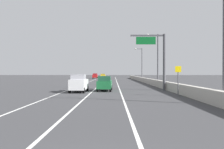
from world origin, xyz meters
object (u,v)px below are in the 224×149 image
car_red_3 (95,76)px  car_green_1 (105,83)px  lamp_post_right_near (221,32)px  speed_advisory_sign (178,79)px  lamp_post_right_second (156,56)px  lamp_post_right_third (141,62)px  overhead_sign_gantry (159,55)px  car_yellow_0 (103,76)px  car_white_2 (79,83)px

car_red_3 → car_green_1: bearing=-84.6°
lamp_post_right_near → car_green_1: (-8.97, 13.29, -4.41)m
car_red_3 → speed_advisory_sign: bearing=-79.2°
lamp_post_right_second → lamp_post_right_third: bearing=89.6°
overhead_sign_gantry → car_green_1: bearing=-170.7°
lamp_post_right_third → lamp_post_right_near: bearing=-89.9°
car_yellow_0 → car_white_2: size_ratio=0.99×
overhead_sign_gantry → car_red_3: bearing=101.8°
overhead_sign_gantry → speed_advisory_sign: (0.44, -7.98, -2.96)m
car_green_1 → car_red_3: (-6.17, 65.15, 0.05)m
car_white_2 → overhead_sign_gantry: bearing=16.7°
lamp_post_right_second → overhead_sign_gantry: bearing=-98.4°
lamp_post_right_second → car_green_1: lamp_post_right_second is taller
car_red_3 → overhead_sign_gantry: bearing=-78.2°
speed_advisory_sign → car_red_3: speed_advisory_sign is taller
lamp_post_right_third → car_white_2: (-11.96, -38.98, -4.30)m
lamp_post_right_second → lamp_post_right_near: bearing=-89.5°
car_yellow_0 → car_red_3: (-3.13, -0.07, 0.06)m
lamp_post_right_third → car_yellow_0: (-11.94, 28.14, -4.42)m
lamp_post_right_near → car_green_1: lamp_post_right_near is taller
lamp_post_right_near → lamp_post_right_second: bearing=90.5°
lamp_post_right_second → car_red_3: size_ratio=2.22×
lamp_post_right_second → car_white_2: bearing=-130.5°
car_yellow_0 → car_red_3: size_ratio=1.07×
speed_advisory_sign → car_white_2: bearing=155.2°
overhead_sign_gantry → car_white_2: 11.28m
car_white_2 → lamp_post_right_third: bearing=72.9°
lamp_post_right_second → car_red_3: bearing=105.6°
lamp_post_right_third → car_yellow_0: lamp_post_right_third is taller
lamp_post_right_near → lamp_post_right_third: bearing=90.1°
speed_advisory_sign → car_red_3: size_ratio=0.72×
lamp_post_right_second → car_yellow_0: size_ratio=2.08×
overhead_sign_gantry → car_white_2: overhead_sign_gantry is taller
overhead_sign_gantry → car_green_1: 8.18m
lamp_post_right_second → car_yellow_0: bearing=102.5°
car_yellow_0 → car_white_2: car_white_2 is taller
car_white_2 → lamp_post_right_near: bearing=-43.5°
car_green_1 → car_red_3: 65.44m
speed_advisory_sign → lamp_post_right_near: bearing=-78.1°
speed_advisory_sign → lamp_post_right_third: 44.06m
car_red_3 → lamp_post_right_second: bearing=-74.4°
speed_advisory_sign → lamp_post_right_third: size_ratio=0.32×
car_green_1 → car_white_2: car_white_2 is taller
car_green_1 → car_red_3: bearing=95.4°
lamp_post_right_near → car_red_3: bearing=100.9°
lamp_post_right_near → lamp_post_right_third: (-0.06, 50.37, 0.00)m
lamp_post_right_second → car_white_2: lamp_post_right_second is taller
overhead_sign_gantry → car_green_1: size_ratio=1.70×
car_white_2 → lamp_post_right_second: bearing=49.5°
speed_advisory_sign → car_green_1: size_ratio=0.68×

